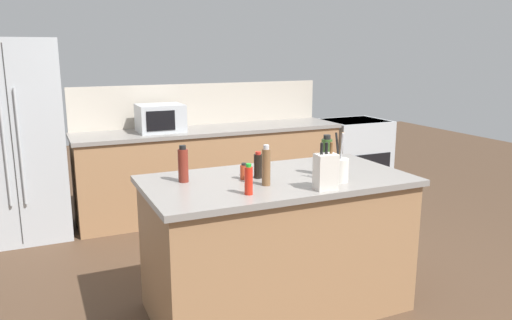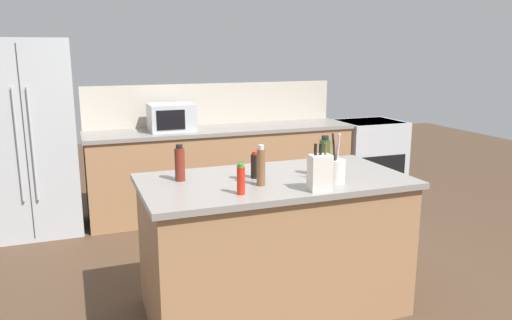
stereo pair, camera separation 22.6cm
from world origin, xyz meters
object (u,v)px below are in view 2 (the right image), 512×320
object	(u,v)px
soy_sauce_bottle	(255,166)
knife_block	(320,172)
utensil_crock	(336,170)
hot_sauce_bottle	(241,180)
vinegar_bottle	(180,164)
pepper_grinder	(261,167)
spice_jar_paprika	(241,172)
range_oven	(368,157)
olive_oil_bottle	(325,157)
refrigerator	(28,138)
microwave	(171,117)

from	to	relation	value
soy_sauce_bottle	knife_block	bearing A→B (deg)	-58.19
utensil_crock	hot_sauce_bottle	distance (m)	0.65
hot_sauce_bottle	vinegar_bottle	world-z (taller)	vinegar_bottle
pepper_grinder	spice_jar_paprika	xyz separation A→B (m)	(-0.07, 0.19, -0.07)
range_oven	utensil_crock	xyz separation A→B (m)	(-1.86, -2.44, 0.56)
range_oven	pepper_grinder	world-z (taller)	pepper_grinder
soy_sauce_bottle	vinegar_bottle	distance (m)	0.49
soy_sauce_bottle	olive_oil_bottle	distance (m)	0.47
knife_block	vinegar_bottle	world-z (taller)	knife_block
refrigerator	pepper_grinder	bearing A→B (deg)	-58.10
utensil_crock	soy_sauce_bottle	xyz separation A→B (m)	(-0.44, 0.30, 0.00)
soy_sauce_bottle	spice_jar_paprika	distance (m)	0.10
knife_block	soy_sauce_bottle	bearing A→B (deg)	125.87
knife_block	spice_jar_paprika	world-z (taller)	knife_block
utensil_crock	pepper_grinder	xyz separation A→B (m)	(-0.47, 0.11, 0.04)
pepper_grinder	hot_sauce_bottle	bearing A→B (deg)	-141.88
refrigerator	microwave	distance (m)	1.39
refrigerator	range_oven	world-z (taller)	refrigerator
microwave	pepper_grinder	size ratio (longest dim) A/B	1.79
utensil_crock	hot_sauce_bottle	world-z (taller)	utensil_crock
spice_jar_paprika	olive_oil_bottle	bearing A→B (deg)	-12.99
utensil_crock	vinegar_bottle	world-z (taller)	utensil_crock
range_oven	soy_sauce_bottle	bearing A→B (deg)	-136.91
hot_sauce_bottle	spice_jar_paprika	world-z (taller)	hot_sauce_bottle
knife_block	hot_sauce_bottle	world-z (taller)	knife_block
hot_sauce_bottle	utensil_crock	bearing A→B (deg)	2.90
vinegar_bottle	microwave	bearing A→B (deg)	80.32
soy_sauce_bottle	hot_sauce_bottle	size ratio (longest dim) A/B	0.96
refrigerator	microwave	size ratio (longest dim) A/B	4.06
range_oven	hot_sauce_bottle	world-z (taller)	hot_sauce_bottle
vinegar_bottle	spice_jar_paprika	bearing A→B (deg)	-14.41
knife_block	utensil_crock	bearing A→B (deg)	38.48
spice_jar_paprika	knife_block	bearing A→B (deg)	-49.98
refrigerator	knife_block	world-z (taller)	refrigerator
hot_sauce_bottle	knife_block	bearing A→B (deg)	-10.89
hot_sauce_bottle	pepper_grinder	world-z (taller)	pepper_grinder
range_oven	spice_jar_paprika	size ratio (longest dim) A/B	8.47
microwave	spice_jar_paprika	bearing A→B (deg)	-89.13
hot_sauce_bottle	olive_oil_bottle	bearing A→B (deg)	17.53
hot_sauce_bottle	olive_oil_bottle	size ratio (longest dim) A/B	0.67
soy_sauce_bottle	olive_oil_bottle	bearing A→B (deg)	-14.78
soy_sauce_bottle	hot_sauce_bottle	world-z (taller)	hot_sauce_bottle
range_oven	pepper_grinder	bearing A→B (deg)	-134.89
olive_oil_bottle	utensil_crock	bearing A→B (deg)	-93.94
knife_block	soy_sauce_bottle	distance (m)	0.49
microwave	knife_block	xyz separation A→B (m)	(0.39, -2.57, -0.03)
soy_sauce_bottle	spice_jar_paprika	xyz separation A→B (m)	(-0.10, 0.01, -0.03)
knife_block	utensil_crock	size ratio (longest dim) A/B	0.91
range_oven	hot_sauce_bottle	xyz separation A→B (m)	(-2.51, -2.48, 0.56)
range_oven	knife_block	xyz separation A→B (m)	(-2.04, -2.57, 0.59)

